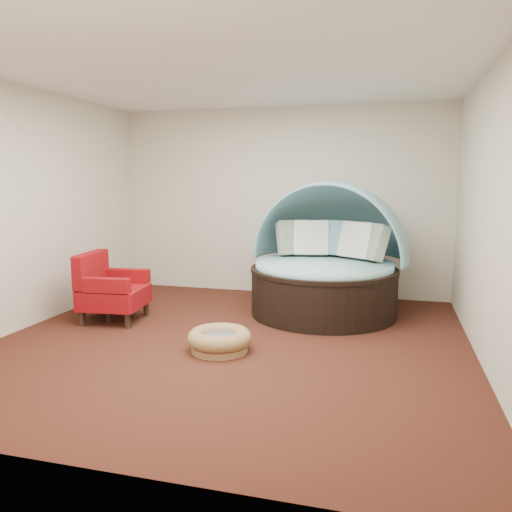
% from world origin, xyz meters
% --- Properties ---
extents(floor, '(5.00, 5.00, 0.00)m').
position_xyz_m(floor, '(0.00, 0.00, 0.00)').
color(floor, '#461E14').
rests_on(floor, ground).
extents(wall_back, '(5.00, 0.00, 5.00)m').
position_xyz_m(wall_back, '(0.00, 2.50, 1.40)').
color(wall_back, beige).
rests_on(wall_back, floor).
extents(wall_front, '(5.00, 0.00, 5.00)m').
position_xyz_m(wall_front, '(0.00, -2.50, 1.40)').
color(wall_front, beige).
rests_on(wall_front, floor).
extents(wall_left, '(0.00, 5.00, 5.00)m').
position_xyz_m(wall_left, '(-2.50, 0.00, 1.40)').
color(wall_left, beige).
rests_on(wall_left, floor).
extents(wall_right, '(0.00, 5.00, 5.00)m').
position_xyz_m(wall_right, '(2.50, 0.00, 1.40)').
color(wall_right, beige).
rests_on(wall_right, floor).
extents(ceiling, '(5.00, 5.00, 0.00)m').
position_xyz_m(ceiling, '(0.00, 0.00, 2.80)').
color(ceiling, white).
rests_on(ceiling, wall_back).
extents(canopy_daybed, '(2.24, 2.19, 1.73)m').
position_xyz_m(canopy_daybed, '(0.84, 1.51, 0.80)').
color(canopy_daybed, black).
rests_on(canopy_daybed, floor).
extents(pet_basket, '(0.86, 0.86, 0.23)m').
position_xyz_m(pet_basket, '(-0.02, -0.30, 0.12)').
color(pet_basket, olive).
rests_on(pet_basket, floor).
extents(red_armchair, '(0.80, 0.80, 0.85)m').
position_xyz_m(red_armchair, '(-1.70, 0.42, 0.39)').
color(red_armchair, black).
rests_on(red_armchair, floor).
extents(side_table, '(0.54, 0.54, 0.48)m').
position_xyz_m(side_table, '(-1.87, 0.58, 0.31)').
color(side_table, black).
rests_on(side_table, floor).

